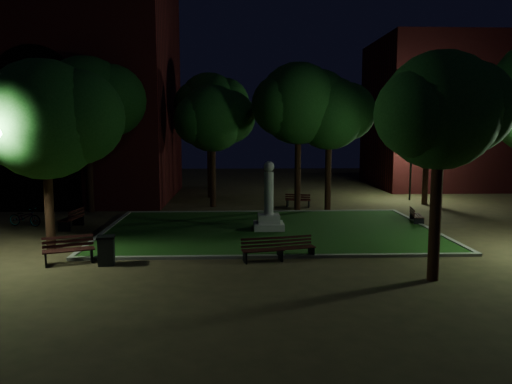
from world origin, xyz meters
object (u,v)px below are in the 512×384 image
Objects in this scene: bench_near_left at (262,250)px; bench_near_right at (295,248)px; bench_left_side at (73,219)px; trash_bin at (106,250)px; bench_right_side at (416,216)px; bench_far_side at (298,201)px; bench_west_near at (69,251)px; bicycle at (25,217)px; monument at (269,211)px.

bench_near_left reaches higher than bench_near_right.
trash_bin reaches higher than bench_left_side.
bench_far_side reaches higher than bench_right_side.
bench_left_side is at bearing 102.32° from bench_right_side.
bench_left_side is at bearing 43.20° from bench_far_side.
bench_right_side is at bearing 27.73° from bench_near_right.
bench_near_right is 12.30m from bench_far_side.
bench_west_near reaches higher than bicycle.
bicycle is (-5.86, 7.34, -0.07)m from trash_bin.
monument is at bearing 81.65° from bench_near_right.
trash_bin is at bearing 170.28° from bench_near_right.
bench_far_side reaches higher than bench_near_left.
bench_near_right is 14.26m from bicycle.
trash_bin is (-5.52, -0.27, 0.13)m from bench_near_left.
monument reaches higher than bench_near_right.
bench_right_side is at bearing 28.02° from trash_bin.
bench_near_left is at bearing 140.92° from bench_right_side.
trash_bin is (-8.38, -12.90, 0.13)m from bench_far_side.
bench_far_side is at bearing 57.00° from trash_bin.
monument is at bearing 111.61° from bench_right_side.
bench_far_side is at bearing 72.33° from monument.
bench_right_side is (8.17, 7.01, -0.02)m from bench_near_left.
bench_west_near is (-7.52, -5.47, -0.51)m from monument.
bench_west_near is 1.14× the size of bench_far_side.
trash_bin is at bearing -127.70° from bicycle.
monument is 2.13× the size of bench_right_side.
bench_west_near is at bearing 168.08° from trash_bin.
bench_near_left is 6.93m from bench_west_near.
monument is 7.76m from bench_right_side.
trash_bin is at bearing 171.42° from bench_near_left.
trash_bin is 9.40m from bicycle.
bench_right_side is 7.73m from bench_far_side.
bench_west_near reaches higher than bench_right_side.
bench_far_side is 15.39m from trash_bin.
bench_west_near is 1.44m from trash_bin.
trash_bin is 0.60× the size of bicycle.
bicycle is (-2.54, 0.66, 0.01)m from bench_left_side.
bicycle reaches higher than bench_near_right.
monument reaches higher than bicycle.
bench_near_right is (0.66, -5.05, -0.58)m from monument.
trash_bin is (1.41, -0.30, 0.07)m from bench_west_near.
bench_far_side is 15.29m from bicycle.
bench_right_side is at bearing 11.33° from monument.
bench_west_near is 1.79× the size of trash_bin.
bench_left_side reaches higher than bench_far_side.
bench_near_right is at bearing 8.13° from bench_near_left.
bench_left_side is at bearing 133.65° from bench_near_right.
bicycle is (-12.62, 6.63, 0.08)m from bench_near_right.
bench_west_near reaches higher than bench_near_left.
bench_right_side is (15.10, 6.99, -0.08)m from bench_west_near.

